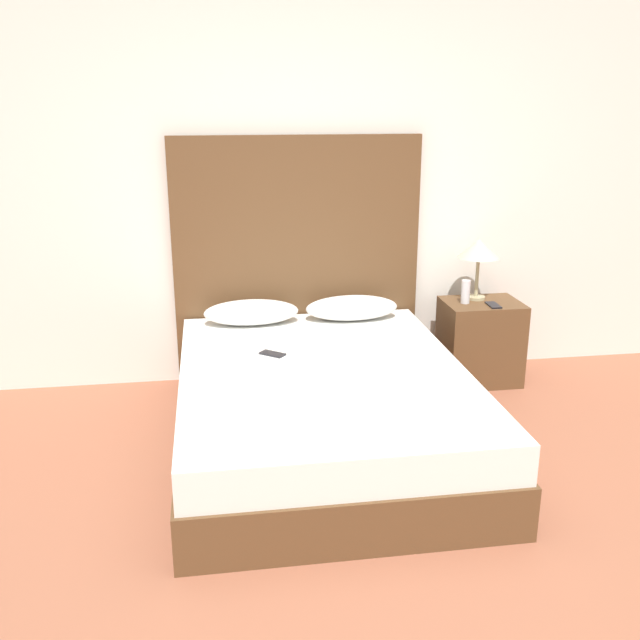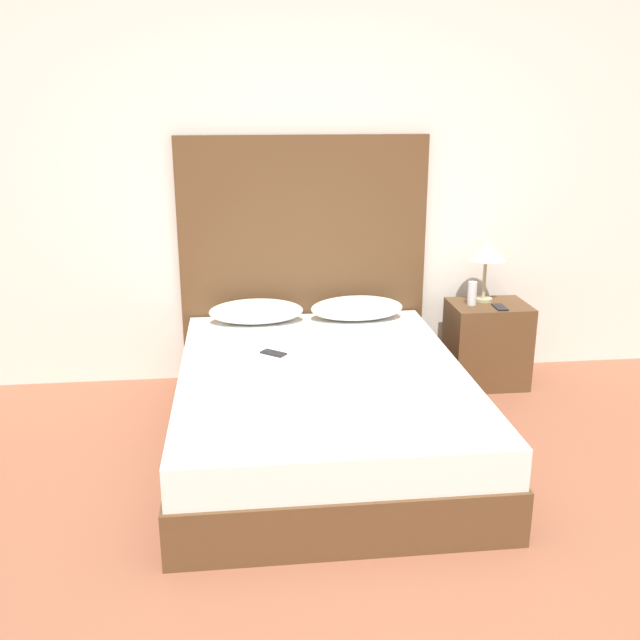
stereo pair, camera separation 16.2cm
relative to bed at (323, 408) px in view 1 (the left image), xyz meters
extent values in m
plane|color=#9E5B42|center=(0.11, -1.27, -0.23)|extent=(16.00, 16.00, 0.00)
cube|color=white|center=(0.11, 1.17, 1.12)|extent=(10.00, 0.06, 2.70)
cube|color=brown|center=(0.00, 0.00, -0.10)|extent=(1.60, 2.15, 0.27)
cube|color=white|center=(0.00, 0.00, 0.14)|extent=(1.57, 2.10, 0.20)
cube|color=brown|center=(0.00, 1.10, 0.61)|extent=(1.68, 0.05, 1.68)
ellipsoid|color=white|center=(-0.34, 0.88, 0.32)|extent=(0.63, 0.29, 0.16)
ellipsoid|color=white|center=(0.34, 0.88, 0.32)|extent=(0.63, 0.29, 0.16)
cube|color=#232328|center=(-0.26, 0.27, 0.24)|extent=(0.16, 0.15, 0.01)
cube|color=brown|center=(1.24, 0.81, 0.05)|extent=(0.52, 0.41, 0.58)
cylinder|color=tan|center=(1.22, 0.89, 0.35)|extent=(0.13, 0.13, 0.02)
cylinder|color=tan|center=(1.22, 0.89, 0.50)|extent=(0.02, 0.02, 0.27)
cone|color=beige|center=(1.22, 0.89, 0.70)|extent=(0.28, 0.28, 0.13)
cube|color=black|center=(1.27, 0.71, 0.35)|extent=(0.07, 0.15, 0.01)
cylinder|color=silver|center=(1.11, 0.80, 0.42)|extent=(0.06, 0.06, 0.16)
camera|label=1|loc=(-0.59, -3.65, 1.68)|focal=40.00mm
camera|label=2|loc=(-0.43, -3.67, 1.68)|focal=40.00mm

